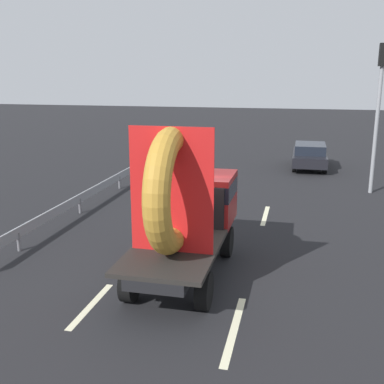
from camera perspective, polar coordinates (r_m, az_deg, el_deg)
name	(u,v)px	position (r m, az deg, el deg)	size (l,w,h in m)	color
ground_plane	(181,272)	(12.37, -1.31, -9.68)	(120.00, 120.00, 0.00)	black
flatbed_truck	(186,206)	(11.83, -0.72, -1.69)	(2.02, 5.02, 3.90)	black
distant_sedan	(310,155)	(26.28, 14.04, 4.36)	(1.75, 4.09, 1.33)	black
traffic_light	(379,98)	(21.16, 21.70, 10.48)	(0.42, 0.36, 6.18)	gray
guardrail	(101,187)	(19.44, -10.92, 0.62)	(0.10, 15.70, 0.71)	gray
lane_dash_left_near	(91,305)	(10.97, -12.12, -13.26)	(2.17, 0.16, 0.01)	beige
lane_dash_left_far	(183,205)	(18.41, -1.06, -1.58)	(2.98, 0.16, 0.01)	beige
lane_dash_right_near	(234,329)	(9.90, 5.11, -16.19)	(2.72, 0.16, 0.01)	beige
lane_dash_right_far	(265,215)	(17.27, 8.86, -2.82)	(2.42, 0.16, 0.01)	beige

